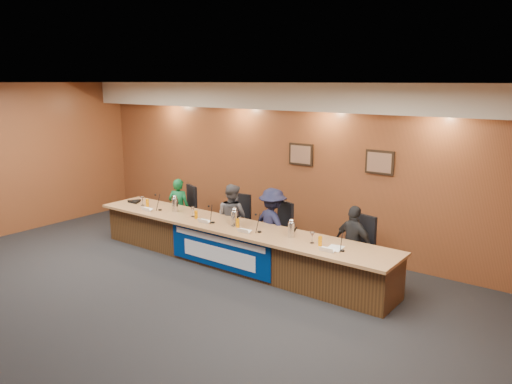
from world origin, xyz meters
TOP-DOWN VIEW (x-y plane):
  - floor at (0.00, 0.00)m, footprint 10.00×10.00m
  - ceiling at (0.00, 0.00)m, footprint 10.00×8.00m
  - wall_back at (0.00, 4.00)m, footprint 10.00×0.04m
  - soffit at (0.00, 3.75)m, footprint 10.00×0.50m
  - dais_body at (0.00, 2.40)m, footprint 6.00×0.80m
  - dais_top at (0.00, 2.35)m, footprint 6.10×0.95m
  - banner at (0.00, 1.99)m, footprint 2.20×0.02m
  - banner_text_upper at (0.00, 1.97)m, footprint 2.00×0.01m
  - banner_text_lower at (0.00, 1.97)m, footprint 1.60×0.01m
  - wall_photo_left at (0.40, 3.97)m, footprint 0.52×0.04m
  - wall_photo_right at (2.00, 3.97)m, footprint 0.52×0.04m
  - panelist_a at (-1.94, 2.96)m, footprint 0.54×0.45m
  - panelist_b at (-0.50, 2.96)m, footprint 0.65×0.51m
  - panelist_c at (0.45, 2.96)m, footprint 0.98×0.71m
  - panelist_d at (2.06, 2.96)m, footprint 0.80×0.48m
  - office_chair_a at (-1.94, 3.06)m, footprint 0.63×0.63m
  - office_chair_b at (-0.50, 3.06)m, footprint 0.53×0.53m
  - office_chair_c at (0.45, 3.06)m, footprint 0.61×0.61m
  - office_chair_d at (2.06, 3.06)m, footprint 0.57×0.57m
  - nameplate_a at (-1.96, 2.07)m, footprint 0.24×0.08m
  - microphone_a at (-1.77, 2.28)m, footprint 0.07×0.07m
  - juice_glass_a at (-2.20, 2.34)m, footprint 0.06×0.06m
  - water_glass_a at (-2.35, 2.34)m, footprint 0.08×0.08m
  - nameplate_b at (-0.49, 2.13)m, footprint 0.24×0.08m
  - microphone_b at (-0.35, 2.24)m, footprint 0.07×0.07m
  - juice_glass_b at (-0.79, 2.27)m, footprint 0.06×0.06m
  - water_glass_b at (-0.93, 2.33)m, footprint 0.08×0.08m
  - nameplate_c at (0.45, 2.09)m, footprint 0.24×0.08m
  - microphone_c at (0.65, 2.28)m, footprint 0.07×0.07m
  - juice_glass_c at (0.17, 2.30)m, footprint 0.06×0.06m
  - water_glass_c at (0.06, 2.31)m, footprint 0.08×0.08m
  - nameplate_d at (2.03, 2.08)m, footprint 0.24×0.08m
  - microphone_d at (2.21, 2.26)m, footprint 0.07×0.07m
  - juice_glass_d at (1.82, 2.28)m, footprint 0.06×0.06m
  - water_glass_d at (1.65, 2.32)m, footprint 0.08×0.08m
  - carafe_left at (-1.47, 2.39)m, footprint 0.12×0.12m
  - carafe_mid at (0.01, 2.42)m, footprint 0.13×0.13m
  - carafe_right at (1.23, 2.38)m, footprint 0.12×0.12m
  - speakerphone at (-2.66, 2.40)m, footprint 0.32×0.32m
  - paper_stack at (2.05, 2.31)m, footprint 0.26×0.33m

SIDE VIEW (x-z plane):
  - floor at x=0.00m, z-range 0.00..0.00m
  - banner_text_lower at x=0.00m, z-range 0.16..0.44m
  - dais_body at x=0.00m, z-range 0.00..0.70m
  - banner at x=0.00m, z-range 0.05..0.71m
  - office_chair_a at x=-1.94m, z-range 0.44..0.52m
  - office_chair_b at x=-0.50m, z-range 0.44..0.52m
  - office_chair_c at x=0.45m, z-range 0.44..0.52m
  - office_chair_d at x=2.06m, z-range 0.44..0.52m
  - banner_text_upper at x=0.00m, z-range 0.53..0.63m
  - panelist_a at x=-1.94m, z-range 0.00..1.26m
  - panelist_d at x=2.06m, z-range 0.00..1.28m
  - panelist_b at x=-0.50m, z-range 0.00..1.32m
  - panelist_c at x=0.45m, z-range 0.00..1.36m
  - dais_top at x=0.00m, z-range 0.70..0.75m
  - paper_stack at x=2.05m, z-range 0.75..0.76m
  - microphone_a at x=-1.77m, z-range 0.75..0.77m
  - microphone_b at x=-0.35m, z-range 0.75..0.77m
  - microphone_c at x=0.65m, z-range 0.75..0.77m
  - microphone_d at x=2.21m, z-range 0.75..0.77m
  - speakerphone at x=-2.66m, z-range 0.75..0.80m
  - nameplate_a at x=-1.96m, z-range 0.74..0.85m
  - nameplate_b at x=-0.49m, z-range 0.74..0.85m
  - nameplate_c at x=0.45m, z-range 0.74..0.85m
  - nameplate_d at x=2.03m, z-range 0.74..0.85m
  - juice_glass_a at x=-2.20m, z-range 0.75..0.90m
  - juice_glass_b at x=-0.79m, z-range 0.75..0.90m
  - juice_glass_c at x=0.17m, z-range 0.75..0.90m
  - juice_glass_d at x=1.82m, z-range 0.75..0.90m
  - water_glass_a at x=-2.35m, z-range 0.75..0.93m
  - water_glass_b at x=-0.93m, z-range 0.75..0.93m
  - water_glass_c at x=0.06m, z-range 0.75..0.93m
  - water_glass_d at x=1.65m, z-range 0.75..0.93m
  - carafe_mid at x=0.01m, z-range 0.75..0.98m
  - carafe_right at x=1.23m, z-range 0.75..1.00m
  - carafe_left at x=-1.47m, z-range 0.75..1.01m
  - wall_back at x=0.00m, z-range 0.00..3.20m
  - wall_photo_left at x=0.40m, z-range 1.64..2.06m
  - wall_photo_right at x=2.00m, z-range 1.64..2.06m
  - soffit at x=0.00m, z-range 2.70..3.20m
  - ceiling at x=0.00m, z-range 3.18..3.22m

